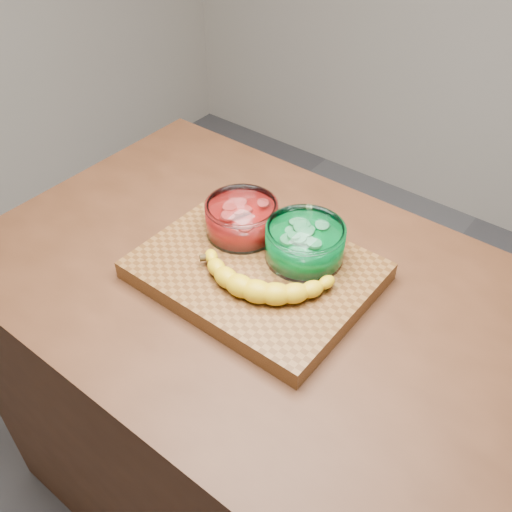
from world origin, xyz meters
The scene contains 6 objects.
ground centered at (0.00, 0.00, 0.00)m, with size 3.50×3.50×0.00m, color #535357.
counter centered at (0.00, 0.00, 0.45)m, with size 1.20×0.80×0.90m, color #4A2816.
cutting_board centered at (0.00, 0.00, 0.92)m, with size 0.45×0.35×0.04m, color brown.
bowl_red centered at (-0.09, 0.06, 0.97)m, with size 0.15×0.15×0.07m.
bowl_green centered at (0.06, 0.08, 0.98)m, with size 0.16×0.16×0.07m.
banana centered at (0.04, -0.03, 0.96)m, with size 0.29×0.18×0.04m, color gold, non-canonical shape.
Camera 1 is at (0.52, -0.67, 1.71)m, focal length 40.00 mm.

